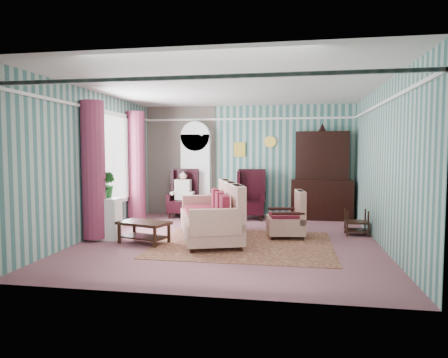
% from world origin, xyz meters
% --- Properties ---
extents(floor, '(6.00, 6.00, 0.00)m').
position_xyz_m(floor, '(0.00, 0.00, 0.00)').
color(floor, '#824B5A').
rests_on(floor, ground).
extents(room_shell, '(5.53, 6.02, 2.91)m').
position_xyz_m(room_shell, '(-0.62, 0.18, 2.01)').
color(room_shell, '#3B6B66').
rests_on(room_shell, ground).
extents(bookcase, '(0.80, 0.28, 2.24)m').
position_xyz_m(bookcase, '(-1.35, 2.84, 1.12)').
color(bookcase, white).
rests_on(bookcase, floor).
extents(dresser_hutch, '(1.50, 0.56, 2.36)m').
position_xyz_m(dresser_hutch, '(1.90, 2.72, 1.18)').
color(dresser_hutch, black).
rests_on(dresser_hutch, floor).
extents(wingback_left, '(0.76, 0.80, 1.25)m').
position_xyz_m(wingback_left, '(-1.60, 2.45, 0.62)').
color(wingback_left, black).
rests_on(wingback_left, floor).
extents(wingback_right, '(0.76, 0.80, 1.25)m').
position_xyz_m(wingback_right, '(0.15, 2.45, 0.62)').
color(wingback_right, black).
rests_on(wingback_right, floor).
extents(seated_woman, '(0.44, 0.40, 1.18)m').
position_xyz_m(seated_woman, '(-1.60, 2.45, 0.59)').
color(seated_woman, white).
rests_on(seated_woman, floor).
extents(round_side_table, '(0.50, 0.50, 0.60)m').
position_xyz_m(round_side_table, '(-0.70, 2.60, 0.30)').
color(round_side_table, black).
rests_on(round_side_table, floor).
extents(nest_table, '(0.45, 0.38, 0.54)m').
position_xyz_m(nest_table, '(2.47, 0.90, 0.27)').
color(nest_table, black).
rests_on(nest_table, floor).
extents(plant_stand, '(0.55, 0.35, 0.80)m').
position_xyz_m(plant_stand, '(-2.40, -0.30, 0.40)').
color(plant_stand, silver).
rests_on(plant_stand, floor).
extents(rug, '(3.20, 2.60, 0.01)m').
position_xyz_m(rug, '(0.30, -0.30, 0.01)').
color(rug, '#4C1F19').
rests_on(rug, floor).
extents(sofa, '(1.68, 2.45, 1.03)m').
position_xyz_m(sofa, '(-0.40, -0.01, 0.51)').
color(sofa, '#BEAF93').
rests_on(sofa, floor).
extents(floral_armchair, '(0.99, 0.90, 0.90)m').
position_xyz_m(floral_armchair, '(1.04, 0.42, 0.45)').
color(floral_armchair, beige).
rests_on(floral_armchair, floor).
extents(coffee_table, '(1.05, 0.79, 0.40)m').
position_xyz_m(coffee_table, '(-1.54, -0.51, 0.20)').
color(coffee_table, black).
rests_on(coffee_table, floor).
extents(potted_plant_a, '(0.41, 0.36, 0.41)m').
position_xyz_m(potted_plant_a, '(-2.42, -0.36, 1.00)').
color(potted_plant_a, '#1F4E18').
rests_on(potted_plant_a, plant_stand).
extents(potted_plant_b, '(0.35, 0.32, 0.52)m').
position_xyz_m(potted_plant_b, '(-2.37, -0.19, 1.06)').
color(potted_plant_b, '#1B541A').
rests_on(potted_plant_b, plant_stand).
extents(potted_plant_c, '(0.29, 0.29, 0.40)m').
position_xyz_m(potted_plant_c, '(-2.46, -0.30, 1.00)').
color(potted_plant_c, '#1D4816').
rests_on(potted_plant_c, plant_stand).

